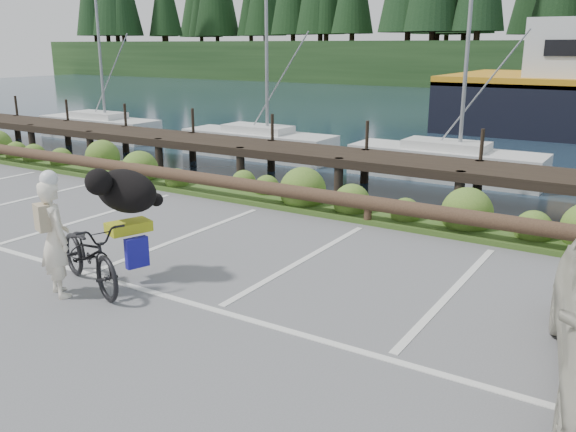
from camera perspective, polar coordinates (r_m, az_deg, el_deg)
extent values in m
plane|color=#5C5C5E|center=(8.93, -5.26, -7.86)|extent=(72.00, 72.00, 0.00)
cube|color=#3D5B21|center=(13.26, 8.73, 0.20)|extent=(34.00, 1.60, 0.10)
imported|color=black|center=(9.65, -18.09, -3.37)|extent=(2.15, 1.34, 1.07)
imported|color=white|center=(9.41, -20.95, -2.01)|extent=(0.73, 0.60, 1.73)
ellipsoid|color=black|center=(9.64, -14.92, 2.26)|extent=(0.92, 1.29, 0.67)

